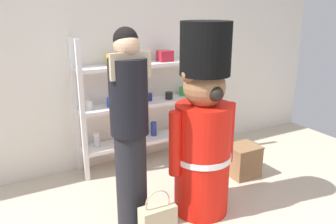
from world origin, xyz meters
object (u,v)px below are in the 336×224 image
Objects in this scene: display_crate at (243,160)px; teddy_bear_guard at (203,129)px; merchandise_shelf at (141,102)px; person_shopper at (130,129)px; shopping_bag at (158,223)px.

teddy_bear_guard is at bearing -156.58° from display_crate.
teddy_bear_guard reaches higher than merchandise_shelf.
person_shopper reaches higher than shopping_bag.
person_shopper is at bearing 109.41° from shopping_bag.
teddy_bear_guard is at bearing -7.27° from person_shopper.
shopping_bag is at bearing -109.85° from merchandise_shelf.
person_shopper is 3.72× the size of shopping_bag.
teddy_bear_guard reaches higher than shopping_bag.
teddy_bear_guard is 0.87m from shopping_bag.
merchandise_shelf is 0.90× the size of person_shopper.
teddy_bear_guard is 1.07m from display_crate.
teddy_bear_guard is 1.02× the size of person_shopper.
display_crate is (0.84, -0.89, -0.58)m from merchandise_shelf.
merchandise_shelf is at bearing 70.15° from shopping_bag.
merchandise_shelf is at bearing 91.79° from teddy_bear_guard.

